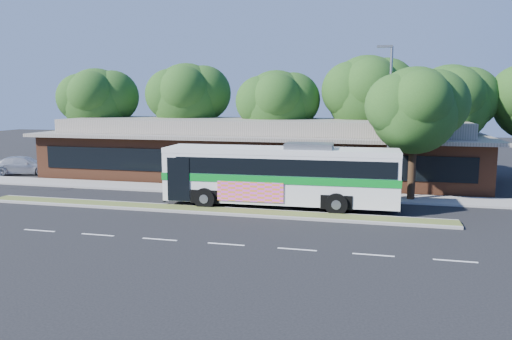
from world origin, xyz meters
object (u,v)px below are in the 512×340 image
object	(u,v)px
lamp_post	(389,118)
sidewalk_tree	(421,108)
transit_bus	(281,171)
sedan	(24,165)

from	to	relation	value
lamp_post	sidewalk_tree	xyz separation A→B (m)	(1.80, 0.32, 0.55)
transit_bus	sedan	bearing A→B (deg)	160.95
lamp_post	transit_bus	xyz separation A→B (m)	(-5.73, -3.38, -2.89)
lamp_post	transit_bus	world-z (taller)	lamp_post
sedan	sidewalk_tree	bearing A→B (deg)	-114.59
sedan	sidewalk_tree	xyz separation A→B (m)	(29.82, -3.28, 4.73)
transit_bus	sedan	distance (m)	23.39
lamp_post	sedan	size ratio (longest dim) A/B	1.82
lamp_post	sidewalk_tree	size ratio (longest dim) A/B	1.15
transit_bus	sedan	size ratio (longest dim) A/B	2.61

